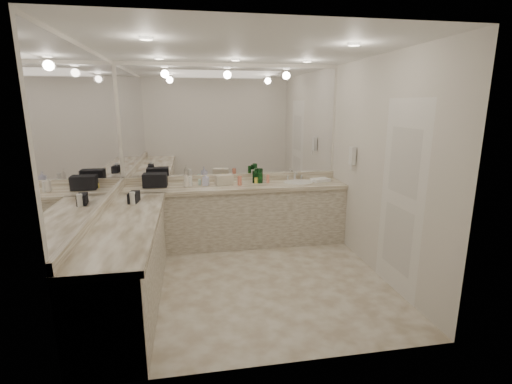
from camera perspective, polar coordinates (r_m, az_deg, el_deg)
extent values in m
plane|color=beige|center=(4.54, -1.24, -13.30)|extent=(3.20, 3.20, 0.00)
plane|color=white|center=(4.09, -1.43, 21.28)|extent=(3.20, 3.20, 0.00)
cube|color=silver|center=(5.59, -3.68, 5.79)|extent=(3.20, 0.02, 2.60)
cube|color=silver|center=(4.19, -23.50, 2.13)|extent=(0.02, 3.00, 2.60)
cube|color=silver|center=(4.64, 18.65, 3.53)|extent=(0.02, 3.00, 2.60)
cube|color=beige|center=(5.49, -3.19, -3.77)|extent=(3.20, 0.60, 0.84)
cube|color=beige|center=(5.36, -3.24, 0.80)|extent=(3.20, 0.64, 0.06)
cube|color=beige|center=(4.10, -19.15, -10.63)|extent=(0.60, 2.40, 0.84)
cube|color=beige|center=(3.95, -19.51, -4.63)|extent=(0.64, 2.42, 0.06)
cube|color=beige|center=(5.63, -3.60, 2.23)|extent=(3.20, 0.04, 0.10)
cube|color=beige|center=(4.26, -22.80, -2.47)|extent=(0.04, 3.00, 0.10)
cube|color=white|center=(5.54, -3.74, 10.65)|extent=(3.12, 0.01, 1.55)
cube|color=white|center=(4.13, -23.96, 8.60)|extent=(0.01, 2.92, 1.55)
cylinder|color=white|center=(5.56, 6.52, 1.44)|extent=(0.44, 0.44, 0.03)
cube|color=silver|center=(5.74, 5.95, 2.61)|extent=(0.24, 0.16, 0.14)
cube|color=white|center=(5.23, 14.62, 5.40)|extent=(0.06, 0.10, 0.24)
cube|color=white|center=(4.26, 21.42, -0.98)|extent=(0.02, 0.82, 2.10)
cube|color=black|center=(5.38, -15.25, 1.72)|extent=(0.33, 0.21, 0.19)
cube|color=black|center=(4.63, -18.28, -0.75)|extent=(0.12, 0.23, 0.12)
cube|color=beige|center=(5.35, -4.94, 1.85)|extent=(0.27, 0.19, 0.14)
cube|color=white|center=(5.68, 9.90, 1.86)|extent=(0.29, 0.23, 0.04)
cylinder|color=white|center=(4.54, -18.46, -0.88)|extent=(0.06, 0.06, 0.15)
imported|color=silver|center=(5.29, -10.70, 1.89)|extent=(0.10, 0.10, 0.21)
imported|color=silver|center=(5.34, -7.75, 1.96)|extent=(0.10, 0.10, 0.18)
imported|color=#F9E49D|center=(5.39, -4.69, 1.98)|extent=(0.15, 0.15, 0.15)
cylinder|color=#155722|center=(5.51, 0.10, 2.60)|extent=(0.07, 0.07, 0.21)
cylinder|color=#155722|center=(5.46, -0.23, 2.35)|extent=(0.06, 0.06, 0.18)
cylinder|color=#155722|center=(5.45, 0.66, 2.52)|extent=(0.07, 0.07, 0.22)
cylinder|color=white|center=(5.32, -10.11, 1.63)|extent=(0.06, 0.06, 0.14)
cylinder|color=#E57F66|center=(5.32, -2.53, 1.75)|extent=(0.06, 0.06, 0.13)
cylinder|color=#F2D84C|center=(5.49, -16.69, 1.21)|extent=(0.05, 0.05, 0.07)
cylinder|color=#E57F66|center=(5.46, 1.83, 2.04)|extent=(0.04, 0.04, 0.13)
cylinder|color=#F2D84C|center=(5.45, -0.01, 1.80)|extent=(0.05, 0.05, 0.09)
cylinder|color=silver|center=(5.40, -8.67, 1.53)|extent=(0.04, 0.04, 0.08)
cylinder|color=white|center=(5.53, 0.07, 2.27)|extent=(0.06, 0.06, 0.14)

